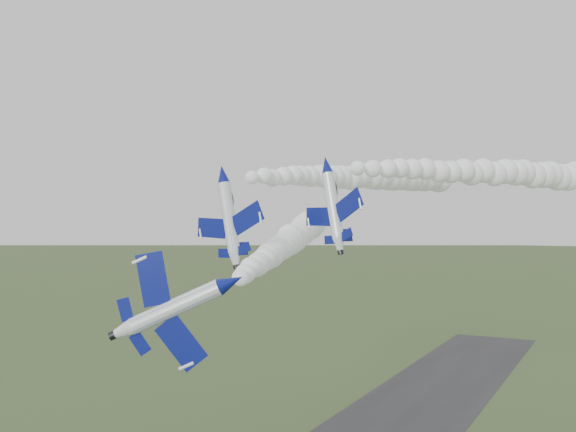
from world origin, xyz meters
name	(u,v)px	position (x,y,z in m)	size (l,w,h in m)	color
jet_lead	(231,282)	(5.01, -0.94, 31.14)	(7.19, 13.23, 10.40)	white
smoke_trail_jet_lead	(290,240)	(-9.66, 38.40, 33.85)	(5.66, 77.30, 5.66)	white
jet_pair_left	(222,174)	(-7.27, 15.80, 42.63)	(10.88, 13.09, 3.71)	white
smoke_trail_jet_pair_left	(366,177)	(-2.26, 52.13, 44.35)	(5.82, 67.50, 5.82)	white
jet_pair_right	(326,165)	(6.54, 16.51, 43.24)	(9.32, 10.95, 3.41)	white
smoke_trail_jet_pair_right	(518,174)	(22.54, 51.70, 43.92)	(5.24, 72.34, 5.24)	white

